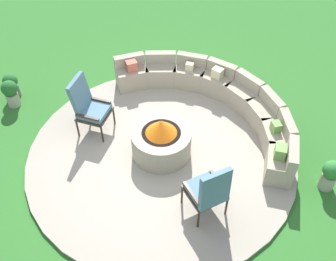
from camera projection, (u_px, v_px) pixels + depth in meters
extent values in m
plane|color=#2D6B28|center=(162.00, 154.00, 7.01)|extent=(24.00, 24.00, 0.00)
cylinder|color=#9E9384|center=(162.00, 153.00, 6.99)|extent=(4.85, 4.85, 0.06)
cylinder|color=#9E937F|center=(161.00, 142.00, 6.79)|extent=(1.06, 1.06, 0.50)
cylinder|color=black|center=(161.00, 134.00, 6.63)|extent=(0.69, 0.69, 0.06)
cone|color=orange|center=(161.00, 127.00, 6.51)|extent=(0.55, 0.55, 0.28)
cube|color=#9E937F|center=(279.00, 165.00, 6.45)|extent=(0.66, 0.77, 0.44)
cube|color=#9E937F|center=(293.00, 153.00, 6.19)|extent=(0.39, 0.66, 0.24)
cube|color=#9E937F|center=(275.00, 139.00, 6.90)|extent=(0.76, 0.78, 0.44)
cube|color=#9E937F|center=(287.00, 125.00, 6.66)|extent=(0.53, 0.60, 0.24)
cube|color=#9E937F|center=(262.00, 116.00, 7.33)|extent=(0.78, 0.73, 0.44)
cube|color=#9E937F|center=(272.00, 100.00, 7.13)|extent=(0.63, 0.48, 0.24)
cube|color=#9E937F|center=(242.00, 97.00, 7.72)|extent=(0.74, 0.60, 0.44)
cube|color=#9E937F|center=(249.00, 81.00, 7.54)|extent=(0.66, 0.32, 0.24)
cube|color=#9E937F|center=(217.00, 84.00, 8.02)|extent=(0.66, 0.47, 0.44)
cube|color=#9E937F|center=(222.00, 68.00, 7.87)|extent=(0.65, 0.18, 0.24)
cube|color=#9E937F|center=(190.00, 77.00, 8.21)|extent=(0.76, 0.64, 0.44)
cube|color=#9E937F|center=(192.00, 60.00, 8.07)|extent=(0.66, 0.37, 0.24)
cube|color=#9E937F|center=(161.00, 74.00, 8.27)|extent=(0.78, 0.75, 0.44)
cube|color=#9E937F|center=(161.00, 57.00, 8.14)|extent=(0.61, 0.52, 0.24)
cube|color=#9E937F|center=(132.00, 77.00, 8.20)|extent=(0.74, 0.79, 0.44)
cube|color=#9E937F|center=(129.00, 60.00, 8.06)|extent=(0.50, 0.62, 0.24)
cube|color=beige|center=(217.00, 73.00, 7.77)|extent=(0.21, 0.18, 0.21)
cube|color=#BC5B47|center=(132.00, 66.00, 7.93)|extent=(0.27, 0.28, 0.22)
cube|color=beige|center=(190.00, 66.00, 7.97)|extent=(0.20, 0.18, 0.16)
cube|color=#70A34C|center=(276.00, 127.00, 6.68)|extent=(0.22, 0.22, 0.17)
cube|color=#70A34C|center=(280.00, 152.00, 6.23)|extent=(0.25, 0.27, 0.22)
cylinder|color=#2D2319|center=(114.00, 116.00, 7.37)|extent=(0.04, 0.04, 0.38)
cylinder|color=#2D2319|center=(102.00, 135.00, 7.01)|extent=(0.04, 0.04, 0.38)
cylinder|color=#2D2319|center=(90.00, 111.00, 7.48)|extent=(0.04, 0.04, 0.38)
cylinder|color=#2D2319|center=(78.00, 129.00, 7.13)|extent=(0.04, 0.04, 0.38)
cube|color=#2D2319|center=(95.00, 114.00, 7.10)|extent=(0.68, 0.70, 0.05)
cube|color=slate|center=(94.00, 111.00, 7.05)|extent=(0.63, 0.65, 0.09)
cube|color=slate|center=(80.00, 96.00, 6.88)|extent=(0.31, 0.57, 0.74)
cube|color=#2D2319|center=(100.00, 100.00, 7.17)|extent=(0.45, 0.19, 0.04)
cube|color=#2D2319|center=(87.00, 117.00, 6.83)|extent=(0.45, 0.19, 0.04)
cylinder|color=#2D2319|center=(182.00, 195.00, 6.05)|extent=(0.04, 0.04, 0.38)
cylinder|color=#2D2319|center=(209.00, 183.00, 6.22)|extent=(0.04, 0.04, 0.38)
cylinder|color=#2D2319|center=(198.00, 220.00, 5.74)|extent=(0.04, 0.04, 0.38)
cylinder|color=#2D2319|center=(226.00, 206.00, 5.90)|extent=(0.04, 0.04, 0.38)
cube|color=#2D2319|center=(205.00, 192.00, 5.83)|extent=(0.73, 0.73, 0.05)
cube|color=slate|center=(205.00, 190.00, 5.78)|extent=(0.67, 0.67, 0.09)
cube|color=slate|center=(215.00, 190.00, 5.44)|extent=(0.33, 0.53, 0.67)
cube|color=#2D2319|center=(192.00, 193.00, 5.65)|extent=(0.44, 0.25, 0.04)
cube|color=#2D2319|center=(219.00, 181.00, 5.81)|extent=(0.44, 0.25, 0.04)
cylinder|color=#A89E8E|center=(327.00, 181.00, 6.38)|extent=(0.25, 0.25, 0.30)
sphere|color=#2D7A33|center=(332.00, 170.00, 6.17)|extent=(0.31, 0.31, 0.31)
sphere|color=#E55638|center=(336.00, 168.00, 6.11)|extent=(0.11, 0.11, 0.11)
cylinder|color=#A89E8E|center=(13.00, 99.00, 7.88)|extent=(0.26, 0.26, 0.30)
sphere|color=#236028|center=(9.00, 88.00, 7.68)|extent=(0.32, 0.32, 0.32)
sphere|color=#DB337A|center=(9.00, 86.00, 7.62)|extent=(0.12, 0.12, 0.12)
cylinder|color=#605B56|center=(14.00, 91.00, 8.09)|extent=(0.25, 0.25, 0.27)
sphere|color=#236028|center=(10.00, 81.00, 7.90)|extent=(0.30, 0.30, 0.30)
sphere|color=#E55638|center=(10.00, 79.00, 7.84)|extent=(0.11, 0.11, 0.11)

